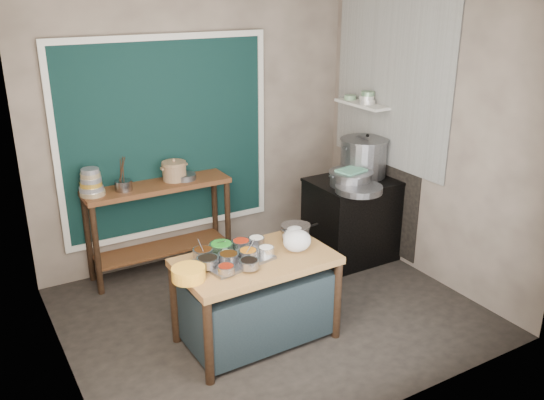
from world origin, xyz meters
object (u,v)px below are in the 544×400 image
stove_block (353,220)px  condiment_tray (235,259)px  back_counter (160,228)px  steamer (351,178)px  saucepan (296,233)px  yellow_basin (189,274)px  ceramic_crock (174,172)px  utensil_cup (123,185)px  prep_table (256,299)px  stock_pot (363,157)px

stove_block → condiment_tray: size_ratio=1.65×
back_counter → stove_block: (1.90, -0.73, -0.05)m
condiment_tray → steamer: steamer is taller
back_counter → saucepan: (0.70, -1.45, 0.34)m
yellow_basin → saucepan: size_ratio=0.99×
ceramic_crock → steamer: 1.78m
back_counter → utensil_cup: size_ratio=8.67×
prep_table → yellow_basin: size_ratio=4.96×
back_counter → saucepan: 1.65m
steamer → condiment_tray: bearing=-157.5°
condiment_tray → yellow_basin: yellow_basin is taller
prep_table → ceramic_crock: size_ratio=4.89×
condiment_tray → stock_pot: stock_pot is taller
stove_block → saucepan: 1.45m
back_counter → saucepan: back_counter is taller
stove_block → saucepan: (-1.20, -0.72, 0.39)m
prep_table → saucepan: 0.65m
condiment_tray → back_counter: bearing=92.8°
stove_block → utensil_cup: size_ratio=5.38×
utensil_cup → back_counter: bearing=3.3°
prep_table → stove_block: stove_block is taller
stove_block → ceramic_crock: (-1.70, 0.76, 0.61)m
saucepan → utensil_cup: 1.78m
stove_block → stock_pot: bearing=26.6°
prep_table → condiment_tray: condiment_tray is taller
utensil_cup → stock_pot: bearing=-14.8°
steamer → back_counter: bearing=154.5°
condiment_tray → ceramic_crock: (0.12, 1.56, 0.27)m
saucepan → stove_block: bearing=21.4°
stove_block → ceramic_crock: ceramic_crock is taller
ceramic_crock → saucepan: bearing=-71.2°
stove_block → ceramic_crock: size_ratio=3.52×
stove_block → utensil_cup: (-2.24, 0.71, 0.58)m
prep_table → steamer: (1.51, 0.74, 0.58)m
saucepan → stock_pot: size_ratio=0.49×
utensil_cup → ceramic_crock: ceramic_crock is taller
prep_table → stock_pot: (1.81, 0.93, 0.71)m
back_counter → yellow_basin: bearing=-102.3°
condiment_tray → utensil_cup: size_ratio=3.26×
stove_block → yellow_basin: stove_block is taller
back_counter → condiment_tray: back_counter is taller
ceramic_crock → condiment_tray: bearing=-94.5°
prep_table → condiment_tray: (-0.17, 0.05, 0.39)m
yellow_basin → stock_pot: 2.62m
prep_table → saucepan: (0.46, 0.13, 0.44)m
stove_block → condiment_tray: bearing=-156.2°
prep_table → saucepan: bearing=15.0°
yellow_basin → saucepan: saucepan is taller
back_counter → stove_block: bearing=-21.0°
stove_block → stock_pot: 0.68m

